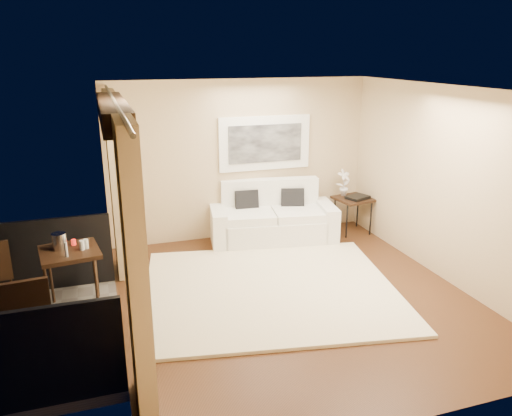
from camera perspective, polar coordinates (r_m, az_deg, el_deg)
floor at (r=6.77m, az=4.40°, el=-10.06°), size 5.00×5.00×0.00m
room_shell at (r=5.56m, az=-16.07°, el=10.59°), size 5.00×6.40×5.00m
balcony at (r=6.34m, az=-25.12°, el=-12.03°), size 1.81×2.60×1.17m
curtains at (r=5.81m, az=-14.90°, el=-1.03°), size 0.16×4.80×2.64m
artwork at (r=8.59m, az=1.03°, el=7.41°), size 1.62×0.07×0.92m
rug at (r=6.90m, az=1.67°, el=-9.23°), size 3.79×3.44×0.04m
sofa at (r=8.57m, az=1.86°, el=-1.34°), size 2.22×1.22×1.01m
side_table at (r=9.02m, az=11.06°, el=0.81°), size 0.68×0.68×0.64m
tray at (r=8.95m, az=11.53°, el=1.21°), size 0.46×0.40×0.05m
orchid at (r=9.04m, az=10.01°, el=2.87°), size 0.28×0.22×0.48m
bistro_table at (r=6.55m, az=-20.50°, el=-5.19°), size 0.77×0.77×0.80m
balcony_chair_near at (r=5.33m, az=-24.62°, el=-12.31°), size 0.50×0.50×1.06m
ice_bucket at (r=6.57m, az=-21.57°, el=-3.53°), size 0.18×0.18×0.20m
candle at (r=6.66m, az=-20.12°, el=-3.69°), size 0.06×0.06×0.07m
vase at (r=6.30m, az=-20.88°, el=-4.46°), size 0.04×0.04×0.18m
glass_a at (r=6.45m, az=-19.28°, el=-4.04°), size 0.06×0.06×0.12m
glass_b at (r=6.48m, az=-18.87°, el=-3.90°), size 0.06×0.06×0.12m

